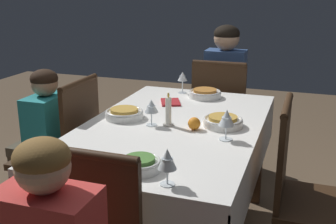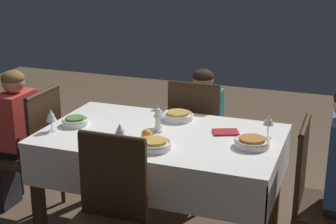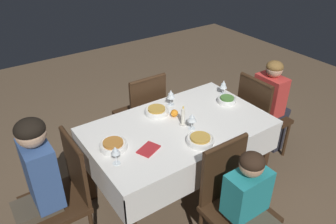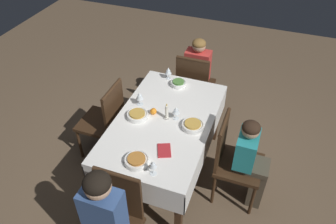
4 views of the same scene
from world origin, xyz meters
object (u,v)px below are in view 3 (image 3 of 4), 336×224
(orange_fruit, at_px, (174,113))
(person_adult_denim, at_px, (36,185))
(bowl_south, at_px, (200,140))
(wine_glass_east, at_px, (224,85))
(chair_north, at_px, (143,112))
(bowl_west, at_px, (113,145))
(chair_east, at_px, (259,115))
(wine_glass_west, at_px, (115,151))
(bowl_north, at_px, (157,111))
(wine_glass_north, at_px, (171,94))
(napkin_red_folded, at_px, (149,149))
(candle_centerpiece, at_px, (183,118))
(person_child_teal, at_px, (252,212))
(wine_glass_south, at_px, (192,118))
(bowl_east, at_px, (227,100))
(chair_west, at_px, (63,192))
(chair_south, at_px, (233,199))
(person_child_red, at_px, (272,104))
(dining_table, at_px, (178,134))

(orange_fruit, bearing_deg, person_adult_denim, -176.31)
(bowl_south, bearing_deg, wine_glass_east, 35.60)
(chair_north, bearing_deg, person_adult_denim, 28.03)
(bowl_west, bearing_deg, chair_east, -1.63)
(wine_glass_west, height_order, bowl_north, wine_glass_west)
(wine_glass_north, relative_size, napkin_red_folded, 0.79)
(wine_glass_north, height_order, candle_centerpiece, candle_centerpiece)
(wine_glass_west, relative_size, napkin_red_folded, 0.76)
(chair_east, bearing_deg, candle_centerpiece, 89.86)
(person_child_teal, distance_m, wine_glass_west, 1.01)
(bowl_west, distance_m, bowl_south, 0.66)
(wine_glass_south, relative_size, wine_glass_north, 0.93)
(chair_north, relative_size, bowl_south, 4.46)
(bowl_east, bearing_deg, wine_glass_north, 150.30)
(person_adult_denim, height_order, bowl_south, person_adult_denim)
(chair_east, bearing_deg, wine_glass_west, 94.48)
(chair_west, xyz_separation_m, chair_east, (2.01, -0.07, 0.00))
(person_child_teal, xyz_separation_m, candle_centerpiece, (0.06, 0.86, 0.28))
(bowl_east, relative_size, wine_glass_north, 1.13)
(person_adult_denim, height_order, napkin_red_folded, person_adult_denim)
(person_adult_denim, bearing_deg, chair_south, 56.30)
(chair_west, bearing_deg, chair_east, 87.99)
(person_child_red, height_order, wine_glass_south, person_child_red)
(chair_south, bearing_deg, orange_fruit, 84.58)
(orange_fruit, xyz_separation_m, napkin_red_folded, (-0.43, -0.27, -0.03))
(chair_north, xyz_separation_m, orange_fruit, (-0.01, -0.57, 0.27))
(chair_south, xyz_separation_m, wine_glass_south, (0.09, 0.60, 0.34))
(chair_west, xyz_separation_m, person_adult_denim, (-0.16, 0.00, 0.15))
(dining_table, distance_m, wine_glass_west, 0.70)
(wine_glass_west, bearing_deg, chair_west, 150.65)
(chair_north, relative_size, bowl_north, 4.52)
(chair_east, bearing_deg, wine_glass_north, 69.00)
(dining_table, distance_m, wine_glass_east, 0.73)
(bowl_east, distance_m, orange_fruit, 0.55)
(person_adult_denim, relative_size, wine_glass_north, 7.76)
(chair_east, xyz_separation_m, napkin_red_folded, (-1.39, -0.13, 0.25))
(chair_west, height_order, bowl_east, chair_west)
(chair_east, bearing_deg, chair_west, 87.99)
(person_adult_denim, bearing_deg, bowl_south, 73.54)
(bowl_west, bearing_deg, bowl_east, 1.38)
(dining_table, bearing_deg, person_child_red, -0.90)
(person_adult_denim, bearing_deg, bowl_east, 90.10)
(bowl_east, xyz_separation_m, bowl_north, (-0.64, 0.20, -0.00))
(wine_glass_west, xyz_separation_m, bowl_east, (1.24, 0.20, -0.08))
(napkin_red_folded, bearing_deg, wine_glass_south, 5.56)
(chair_east, distance_m, bowl_west, 1.61)
(person_child_teal, height_order, bowl_east, person_child_teal)
(chair_north, distance_m, person_child_red, 1.33)
(wine_glass_east, bearing_deg, bowl_north, 175.52)
(chair_west, bearing_deg, bowl_south, 71.07)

